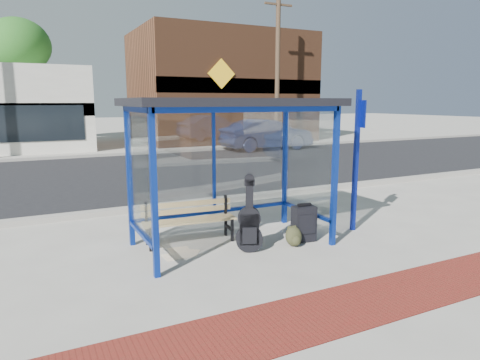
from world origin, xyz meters
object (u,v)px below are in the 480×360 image
backpack (294,237)px  fire_hydrant (299,137)px  suitcase (304,224)px  bench (189,218)px  guitar_bag (249,226)px  parked_car (267,135)px

backpack → fire_hydrant: size_ratio=0.44×
suitcase → fire_hydrant: bearing=63.3°
backpack → fire_hydrant: bearing=63.0°
fire_hydrant → suitcase: bearing=-123.9°
suitcase → backpack: bearing=-146.0°
bench → backpack: bearing=-28.0°
guitar_bag → parked_car: 14.71m
bench → fire_hydrant: size_ratio=2.09×
parked_car → fire_hydrant: bearing=-65.7°
backpack → bench: bearing=154.1°
bench → parked_car: bearing=60.1°
guitar_bag → fire_hydrant: 17.49m
suitcase → parked_car: bearing=69.8°
guitar_bag → suitcase: size_ratio=1.77×
backpack → parked_car: (6.81, 12.69, 0.59)m
parked_car → fire_hydrant: 3.22m
suitcase → backpack: 0.36m
suitcase → backpack: size_ratio=1.98×
fire_hydrant → parked_car: bearing=-153.7°
backpack → parked_car: size_ratio=0.07×
suitcase → parked_car: (6.51, 12.54, 0.44)m
bench → fire_hydrant: 17.24m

